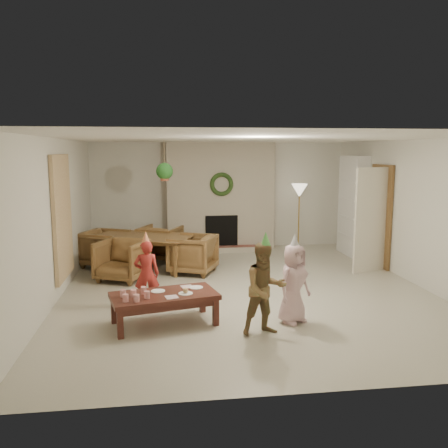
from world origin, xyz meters
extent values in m
plane|color=#B7B29E|center=(0.00, 0.00, 0.00)|extent=(7.00, 7.00, 0.00)
plane|color=white|center=(0.00, 0.00, 2.50)|extent=(7.00, 7.00, 0.00)
plane|color=silver|center=(0.00, 3.50, 1.25)|extent=(7.00, 0.00, 7.00)
plane|color=silver|center=(0.00, -3.50, 1.25)|extent=(7.00, 0.00, 7.00)
plane|color=silver|center=(-3.00, 0.00, 1.25)|extent=(0.00, 7.00, 7.00)
plane|color=silver|center=(3.00, 0.00, 1.25)|extent=(0.00, 7.00, 7.00)
cube|color=#542116|center=(0.00, 3.30, 1.25)|extent=(2.50, 0.40, 2.50)
cube|color=maroon|center=(0.00, 2.95, 0.06)|extent=(1.60, 0.30, 0.12)
cube|color=black|center=(0.00, 3.12, 0.45)|extent=(0.75, 0.12, 0.75)
torus|color=#1F3B16|center=(0.00, 3.07, 1.55)|extent=(0.54, 0.10, 0.54)
cylinder|color=gold|center=(1.82, 3.00, 0.02)|extent=(0.29, 0.29, 0.03)
cylinder|color=gold|center=(1.82, 3.00, 0.72)|extent=(0.03, 0.03, 1.39)
cone|color=beige|center=(1.82, 3.00, 1.39)|extent=(0.37, 0.37, 0.31)
cube|color=white|center=(2.84, 2.30, 1.10)|extent=(0.30, 1.00, 2.20)
cube|color=white|center=(2.82, 2.30, 0.45)|extent=(0.30, 0.92, 0.03)
cube|color=white|center=(2.82, 2.30, 0.85)|extent=(0.30, 0.92, 0.03)
cube|color=white|center=(2.82, 2.30, 1.25)|extent=(0.30, 0.92, 0.03)
cube|color=white|center=(2.82, 2.30, 1.65)|extent=(0.30, 0.92, 0.03)
cube|color=#B64721|center=(2.80, 2.15, 0.59)|extent=(0.20, 0.40, 0.24)
cube|color=#2A449A|center=(2.80, 2.35, 0.99)|extent=(0.20, 0.44, 0.24)
cube|color=#A46623|center=(2.80, 2.20, 1.38)|extent=(0.20, 0.36, 0.22)
cube|color=brown|center=(2.96, 1.20, 1.02)|extent=(0.05, 0.86, 2.04)
cube|color=beige|center=(2.58, 0.82, 1.00)|extent=(0.77, 0.32, 2.00)
cube|color=beige|center=(-2.96, 0.20, 1.25)|extent=(0.06, 1.20, 2.00)
imported|color=brown|center=(-1.75, 1.56, 0.33)|extent=(2.16, 1.74, 0.67)
imported|color=brown|center=(-2.09, 0.80, 0.37)|extent=(1.05, 1.06, 0.74)
imported|color=brown|center=(-1.41, 2.33, 0.37)|extent=(1.05, 1.06, 0.74)
imported|color=brown|center=(-2.52, 1.90, 0.37)|extent=(1.06, 1.05, 0.74)
imported|color=brown|center=(-0.80, 1.14, 0.37)|extent=(1.06, 1.05, 0.74)
cylinder|color=tan|center=(-1.30, 1.50, 2.15)|extent=(0.01, 0.01, 0.70)
cylinder|color=brown|center=(-1.30, 1.50, 1.80)|extent=(0.16, 0.16, 0.12)
sphere|color=#1B521B|center=(-1.30, 1.50, 1.92)|extent=(0.32, 0.32, 0.32)
cube|color=#4F231A|center=(-1.36, -1.48, 0.39)|extent=(1.51, 0.99, 0.06)
cube|color=#4F231A|center=(-1.36, -1.48, 0.32)|extent=(1.38, 0.86, 0.09)
cube|color=#4F231A|center=(-1.90, -1.90, 0.18)|extent=(0.09, 0.09, 0.36)
cube|color=#4F231A|center=(-0.68, -1.62, 0.18)|extent=(0.09, 0.09, 0.36)
cube|color=#4F231A|center=(-2.03, -1.35, 0.18)|extent=(0.09, 0.09, 0.36)
cube|color=#4F231A|center=(-0.81, -1.07, 0.18)|extent=(0.09, 0.09, 0.36)
cylinder|color=white|center=(-1.84, -1.76, 0.47)|extent=(0.09, 0.09, 0.10)
cylinder|color=white|center=(-1.89, -1.55, 0.47)|extent=(0.09, 0.09, 0.10)
cylinder|color=white|center=(-1.70, -1.78, 0.47)|extent=(0.09, 0.09, 0.10)
cylinder|color=white|center=(-1.75, -1.58, 0.47)|extent=(0.09, 0.09, 0.10)
cylinder|color=white|center=(-1.57, -1.67, 0.47)|extent=(0.09, 0.09, 0.10)
cylinder|color=white|center=(-1.62, -1.46, 0.47)|extent=(0.09, 0.09, 0.10)
cylinder|color=white|center=(-1.44, -1.37, 0.43)|extent=(0.23, 0.23, 0.01)
cylinder|color=white|center=(-1.07, -1.53, 0.43)|extent=(0.23, 0.23, 0.01)
cylinder|color=white|center=(-0.91, -1.27, 0.43)|extent=(0.23, 0.23, 0.01)
sphere|color=tan|center=(-1.07, -1.53, 0.47)|extent=(0.09, 0.09, 0.07)
cube|color=#D89FAD|center=(-1.26, -1.66, 0.43)|extent=(0.19, 0.19, 0.01)
cube|color=#D89FAD|center=(-1.04, -1.21, 0.43)|extent=(0.19, 0.19, 0.01)
imported|color=#AB2A24|center=(-1.60, -0.75, 0.51)|extent=(0.38, 0.25, 1.01)
cone|color=#E5BA4C|center=(-1.60, -0.75, 1.06)|extent=(0.17, 0.17, 0.19)
imported|color=#9A412A|center=(-0.10, -1.99, 0.59)|extent=(0.65, 0.55, 1.18)
cone|color=#57BC50|center=(-0.10, -1.99, 1.22)|extent=(0.16, 0.16, 0.19)
imported|color=beige|center=(0.38, -1.63, 0.54)|extent=(0.63, 0.58, 1.08)
cone|color=silver|center=(0.38, -1.63, 1.13)|extent=(0.18, 0.18, 0.19)
camera|label=1|loc=(-1.35, -7.54, 2.30)|focal=37.51mm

